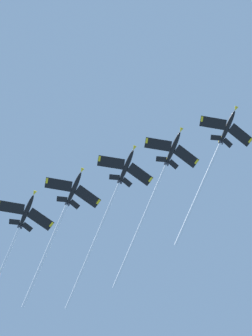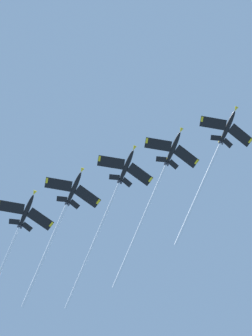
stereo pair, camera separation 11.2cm
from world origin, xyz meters
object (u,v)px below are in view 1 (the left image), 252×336
(jet_lead, at_px, (215,157))
(jet_fifth, at_px, (11,247))
(jet_third, at_px, (113,199))
(jet_second, at_px, (160,179))
(jet_fourth, at_px, (60,222))

(jet_lead, relative_size, jet_fifth, 0.83)
(jet_lead, distance_m, jet_third, 37.93)
(jet_third, bearing_deg, jet_fifth, 109.40)
(jet_second, distance_m, jet_fourth, 37.02)
(jet_fifth, bearing_deg, jet_third, -70.60)
(jet_third, height_order, jet_fourth, jet_third)
(jet_third, relative_size, jet_fourth, 1.16)
(jet_lead, xyz_separation_m, jet_third, (-14.70, 34.32, -6.68))
(jet_lead, height_order, jet_fourth, jet_lead)
(jet_second, xyz_separation_m, jet_fourth, (-13.71, 33.96, -5.44))
(jet_third, xyz_separation_m, jet_fourth, (-6.93, 18.22, -2.47))
(jet_lead, xyz_separation_m, jet_fifth, (-27.18, 69.76, -12.41))
(jet_fourth, relative_size, jet_fifth, 0.85)
(jet_lead, distance_m, jet_second, 20.54)
(jet_second, height_order, jet_fourth, jet_second)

